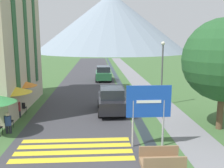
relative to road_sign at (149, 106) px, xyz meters
The scene contains 21 objects.
ground_plane 15.76m from the road_sign, 93.73° to the left, with size 160.00×160.00×0.00m, color #3D6033.
road 25.92m from the road_sign, 97.82° to the left, with size 6.40×60.00×0.01m.
footpath 25.81m from the road_sign, 84.24° to the left, with size 2.20×60.00×0.01m.
drainage_channel 25.68m from the road_sign, 89.59° to the left, with size 0.60×60.00×0.00m.
crosswalk_marking 4.05m from the road_sign, behind, with size 5.44×2.54×0.01m.
mountain_distant 88.29m from the road_sign, 87.89° to the left, with size 58.57×58.57×22.40m.
road_sign is the anchor object (origin of this frame).
footbridge 2.63m from the road_sign, 84.58° to the right, with size 1.70×1.10×0.65m.
parked_car_near 6.06m from the road_sign, 103.76° to the left, with size 1.93×4.07×1.82m.
parked_car_far 19.46m from the road_sign, 94.87° to the left, with size 1.96×4.03×1.82m.
cafe_chair_middle 8.98m from the road_sign, 151.64° to the left, with size 0.40×0.40×0.85m.
cafe_chair_near_right 8.13m from the road_sign, 159.84° to the left, with size 0.40×0.40×0.85m.
cafe_chair_far_left 9.56m from the road_sign, 143.05° to the left, with size 0.40×0.40×0.85m.
cafe_chair_far_right 9.74m from the road_sign, 144.54° to the left, with size 0.40×0.40×0.85m.
cafe_umbrella_middle_yellow 9.00m from the road_sign, 149.26° to the left, with size 2.34×2.34×2.18m.
cafe_umbrella_rear_orange 10.44m from the road_sign, 139.21° to the left, with size 2.26×2.26×2.20m.
person_seated_near 7.73m from the road_sign, 163.68° to the left, with size 0.32×0.32×1.19m.
person_standing_terrace 8.75m from the road_sign, 158.39° to the left, with size 0.32×0.32×1.75m.
person_seated_far 9.19m from the road_sign, 147.01° to the left, with size 0.32×0.32×1.25m.
streetlamp 7.99m from the road_sign, 71.05° to the left, with size 0.28×0.28×4.94m.
tree_by_path 5.46m from the road_sign, 24.90° to the left, with size 4.63×4.63×6.30m.
Camera 1 is at (-1.38, -6.83, 5.14)m, focal length 40.00 mm.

